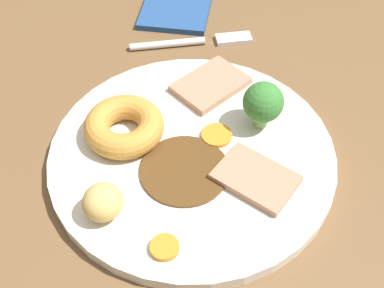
{
  "coord_description": "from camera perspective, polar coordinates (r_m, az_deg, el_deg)",
  "views": [
    {
      "loc": [
        34.78,
        -2.54,
        42.79
      ],
      "look_at": [
        2.83,
        1.02,
        6.0
      ],
      "focal_mm": 46.5,
      "sensor_mm": 36.0,
      "label": 1
    }
  ],
  "objects": [
    {
      "name": "gravy_pool",
      "position": [
        0.48,
        -1.33,
        -3.05
      ],
      "size": [
        8.65,
        8.65,
        0.3
      ],
      "primitive_type": "cylinder",
      "color": "#563819",
      "rests_on": "dinner_plate"
    },
    {
      "name": "meat_slice_main",
      "position": [
        0.47,
        7.31,
        -3.9
      ],
      "size": [
        8.76,
        8.89,
        0.8
      ],
      "primitive_type": "cube",
      "rotation": [
        0.0,
        0.0,
        0.83
      ],
      "color": "tan",
      "rests_on": "dinner_plate"
    },
    {
      "name": "broccoli_floret",
      "position": [
        0.5,
        8.26,
        4.32
      ],
      "size": [
        4.17,
        4.17,
        5.28
      ],
      "color": "#8CB766",
      "rests_on": "dinner_plate"
    },
    {
      "name": "dinner_plate",
      "position": [
        0.5,
        0.0,
        -1.28
      ],
      "size": [
        28.65,
        28.65,
        1.4
      ],
      "primitive_type": "cylinder",
      "color": "silver",
      "rests_on": "dining_table"
    },
    {
      "name": "yorkshire_pudding",
      "position": [
        0.5,
        -7.81,
        1.96
      ],
      "size": [
        8.13,
        8.13,
        2.62
      ],
      "primitive_type": "torus",
      "color": "#C68938",
      "rests_on": "dinner_plate"
    },
    {
      "name": "roast_potato_left",
      "position": [
        0.45,
        -10.2,
        -6.59
      ],
      "size": [
        5.16,
        5.13,
        3.26
      ],
      "primitive_type": "ellipsoid",
      "rotation": [
        0.0,
        0.0,
        2.5
      ],
      "color": "#D8B260",
      "rests_on": "dinner_plate"
    },
    {
      "name": "folded_napkin",
      "position": [
        0.7,
        -1.77,
        15.45
      ],
      "size": [
        12.94,
        11.52,
        0.8
      ],
      "primitive_type": "cube",
      "rotation": [
        0.0,
        0.0,
        -0.26
      ],
      "color": "navy",
      "rests_on": "dining_table"
    },
    {
      "name": "carrot_coin_front",
      "position": [
        0.51,
        2.84,
        1.0
      ],
      "size": [
        3.14,
        3.14,
        0.43
      ],
      "primitive_type": "cylinder",
      "color": "orange",
      "rests_on": "dinner_plate"
    },
    {
      "name": "carrot_coin_back",
      "position": [
        0.43,
        -3.17,
        -11.76
      ],
      "size": [
        2.53,
        2.53,
        0.54
      ],
      "primitive_type": "cylinder",
      "color": "orange",
      "rests_on": "dinner_plate"
    },
    {
      "name": "dining_table",
      "position": [
        0.54,
        -1.41,
        -0.78
      ],
      "size": [
        120.0,
        84.0,
        3.6
      ],
      "primitive_type": "cube",
      "color": "brown",
      "rests_on": "ground"
    },
    {
      "name": "meat_slice_under",
      "position": [
        0.56,
        2.15,
        6.84
      ],
      "size": [
        9.06,
        9.55,
        0.8
      ],
      "primitive_type": "cube",
      "rotation": [
        0.0,
        0.0,
        2.21
      ],
      "color": "tan",
      "rests_on": "dinner_plate"
    },
    {
      "name": "fork",
      "position": [
        0.64,
        0.47,
        11.66
      ],
      "size": [
        2.18,
        15.3,
        0.9
      ],
      "rotation": [
        0.0,
        0.0,
        1.61
      ],
      "color": "silver",
      "rests_on": "dining_table"
    }
  ]
}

